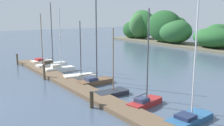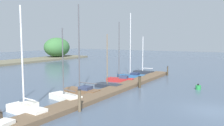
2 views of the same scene
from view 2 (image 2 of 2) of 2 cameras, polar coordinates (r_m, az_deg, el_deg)
The scene contains 13 objects.
ground at distance 18.13m, azimuth 23.24°, elevation -10.67°, with size 160.00×160.00×0.00m, color #425166.
dock_pier at distance 21.24m, azimuth -1.96°, elevation -7.32°, with size 30.47×1.80×0.35m.
sailboat_2 at distance 17.02m, azimuth -20.14°, elevation -10.01°, with size 1.14×3.51×7.16m.
sailboat_3 at distance 20.05m, azimuth -11.44°, elevation -7.81°, with size 1.82×3.37×5.88m.
sailboat_4 at distance 22.06m, azimuth -7.49°, elevation -6.18°, with size 1.43×3.58×8.09m.
sailboat_5 at distance 24.67m, azimuth -1.03°, elevation -5.28°, with size 1.43×2.92×5.50m.
sailboat_6 at distance 27.84m, azimuth 1.96°, elevation -3.74°, with size 1.68×3.33×6.97m.
sailboat_7 at distance 31.24m, azimuth 4.66°, elevation -2.79°, with size 1.68×3.71×8.30m.
sailboat_8 at distance 34.26m, azimuth 7.49°, elevation -2.07°, with size 1.05×2.99×5.34m.
mooring_piling_1 at distance 16.62m, azimuth -7.84°, elevation -8.94°, with size 0.26×0.26×1.55m.
mooring_piling_2 at distance 24.61m, azimuth 6.70°, elevation -4.54°, with size 0.32×0.32×1.18m.
mooring_piling_3 at distance 33.39m, azimuth 13.25°, elevation -1.84°, with size 0.19×0.19×1.29m.
channel_buoy_0 at distance 25.16m, azimuth 20.05°, elevation -5.50°, with size 0.51×0.51×0.59m.
Camera 2 is at (-17.28, -2.30, 4.99)m, focal length 37.95 mm.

